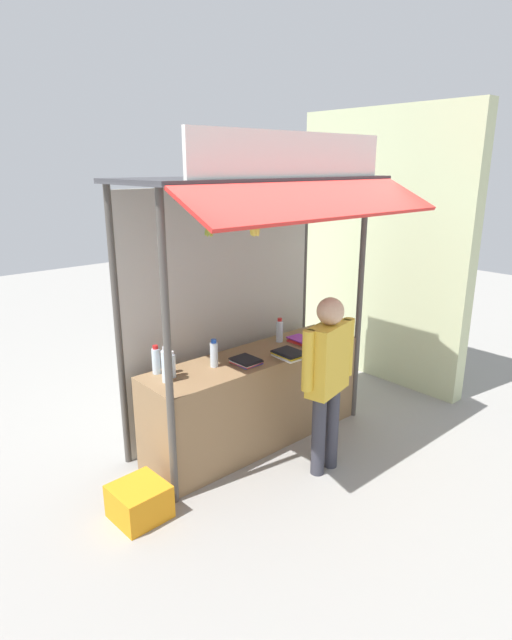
% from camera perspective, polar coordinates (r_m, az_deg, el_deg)
% --- Properties ---
extents(ground_plane, '(20.00, 20.00, 0.00)m').
position_cam_1_polar(ground_plane, '(5.29, 0.00, -12.99)').
color(ground_plane, gray).
extents(stall_counter, '(2.29, 0.61, 0.89)m').
position_cam_1_polar(stall_counter, '(5.09, 0.00, -8.62)').
color(stall_counter, olive).
rests_on(stall_counter, ground).
extents(stall_structure, '(2.49, 1.52, 2.88)m').
position_cam_1_polar(stall_structure, '(4.79, -1.19, 6.04)').
color(stall_structure, '#4C4742').
rests_on(stall_structure, ground).
extents(water_bottle_left, '(0.07, 0.07, 0.25)m').
position_cam_1_polar(water_bottle_left, '(5.25, 2.61, -1.19)').
color(water_bottle_left, silver).
rests_on(water_bottle_left, stall_counter).
extents(water_bottle_front_left, '(0.07, 0.07, 0.23)m').
position_cam_1_polar(water_bottle_front_left, '(4.44, -9.27, -4.93)').
color(water_bottle_front_left, silver).
rests_on(water_bottle_front_left, stall_counter).
extents(water_bottle_front_right, '(0.06, 0.06, 0.22)m').
position_cam_1_polar(water_bottle_front_right, '(4.52, -9.72, -4.64)').
color(water_bottle_front_right, silver).
rests_on(water_bottle_front_right, stall_counter).
extents(water_bottle_right, '(0.07, 0.07, 0.26)m').
position_cam_1_polar(water_bottle_right, '(4.54, -10.97, -4.40)').
color(water_bottle_right, silver).
rests_on(water_bottle_right, stall_counter).
extents(water_bottle_mid_left, '(0.07, 0.07, 0.26)m').
position_cam_1_polar(water_bottle_mid_left, '(4.62, -4.66, -3.75)').
color(water_bottle_mid_left, silver).
rests_on(water_bottle_mid_left, stall_counter).
extents(water_bottle_far_left, '(0.09, 0.09, 0.31)m').
position_cam_1_polar(water_bottle_far_left, '(4.35, -9.84, -4.96)').
color(water_bottle_far_left, silver).
rests_on(water_bottle_far_left, stall_counter).
extents(magazine_stack_center, '(0.24, 0.31, 0.06)m').
position_cam_1_polar(magazine_stack_center, '(4.87, 3.66, -3.78)').
color(magazine_stack_center, white).
rests_on(magazine_stack_center, stall_counter).
extents(magazine_stack_mid_right, '(0.23, 0.26, 0.05)m').
position_cam_1_polar(magazine_stack_mid_right, '(4.71, -1.11, -4.53)').
color(magazine_stack_mid_right, blue).
rests_on(magazine_stack_mid_right, stall_counter).
extents(magazine_stack_back_right, '(0.22, 0.29, 0.04)m').
position_cam_1_polar(magazine_stack_back_right, '(5.27, 5.14, -2.25)').
color(magazine_stack_back_right, red).
rests_on(magazine_stack_back_right, stall_counter).
extents(banana_bunch_inner_left, '(0.08, 0.08, 0.27)m').
position_cam_1_polar(banana_bunch_inner_left, '(3.80, -5.18, 10.17)').
color(banana_bunch_inner_left, '#332D23').
extents(banana_bunch_rightmost, '(0.11, 0.10, 0.31)m').
position_cam_1_polar(banana_bunch_rightmost, '(4.07, -0.07, 10.21)').
color(banana_bunch_rightmost, '#332D23').
extents(vendor_person, '(0.60, 0.29, 1.59)m').
position_cam_1_polar(vendor_person, '(4.43, 7.93, -5.51)').
color(vendor_person, '#383842').
rests_on(vendor_person, ground).
extents(plastic_crate, '(0.41, 0.41, 0.27)m').
position_cam_1_polar(plastic_crate, '(4.32, -12.75, -18.94)').
color(plastic_crate, orange).
rests_on(plastic_crate, ground).
extents(neighbour_wall, '(0.20, 2.40, 3.27)m').
position_cam_1_polar(neighbour_wall, '(6.60, 13.54, 7.69)').
color(neighbour_wall, beige).
rests_on(neighbour_wall, ground).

